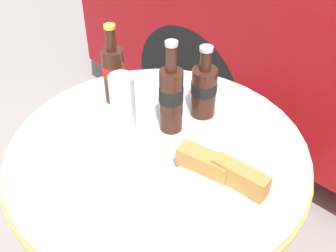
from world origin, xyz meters
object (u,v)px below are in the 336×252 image
at_px(cola_bottle_left, 171,97).
at_px(cola_bottle_center, 114,72).
at_px(cola_bottle_right, 204,89).
at_px(lunch_plate_near, 222,174).
at_px(bistro_table, 158,181).
at_px(drinking_glass, 123,104).

xyz_separation_m(cola_bottle_left, cola_bottle_center, (-0.21, -0.01, -0.01)).
height_order(cola_bottle_right, lunch_plate_near, cola_bottle_right).
distance_m(cola_bottle_left, cola_bottle_center, 0.21).
xyz_separation_m(bistro_table, cola_bottle_right, (-0.01, 0.19, 0.21)).
relative_size(cola_bottle_left, cola_bottle_center, 1.09).
bearing_deg(lunch_plate_near, bistro_table, -174.05).
xyz_separation_m(bistro_table, lunch_plate_near, (0.19, 0.02, 0.15)).
height_order(drinking_glass, lunch_plate_near, drinking_glass).
bearing_deg(drinking_glass, cola_bottle_center, 148.96).
xyz_separation_m(drinking_glass, lunch_plate_near, (0.32, 0.01, -0.05)).
distance_m(cola_bottle_right, lunch_plate_near, 0.27).
xyz_separation_m(bistro_table, cola_bottle_center, (-0.24, 0.07, 0.22)).
height_order(cola_bottle_center, drinking_glass, cola_bottle_center).
bearing_deg(cola_bottle_left, drinking_glass, -141.78).
bearing_deg(bistro_table, cola_bottle_left, 110.38).
bearing_deg(drinking_glass, bistro_table, -2.18).
bearing_deg(cola_bottle_left, cola_bottle_right, 79.29).
xyz_separation_m(cola_bottle_right, drinking_glass, (-0.12, -0.19, -0.01)).
distance_m(cola_bottle_right, drinking_glass, 0.22).
relative_size(bistro_table, cola_bottle_left, 3.03).
distance_m(bistro_table, drinking_glass, 0.24).
height_order(cola_bottle_center, lunch_plate_near, cola_bottle_center).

